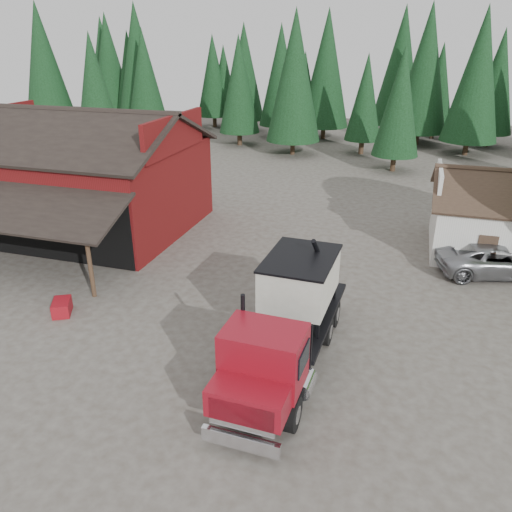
% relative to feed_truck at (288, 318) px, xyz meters
% --- Properties ---
extents(ground, '(120.00, 120.00, 0.00)m').
position_rel_feed_truck_xyz_m(ground, '(-4.01, 0.30, -1.94)').
color(ground, '#484239').
rests_on(ground, ground).
extents(red_barn, '(12.80, 13.63, 7.18)m').
position_rel_feed_truck_xyz_m(red_barn, '(-15.01, 10.21, 0.76)').
color(red_barn, '#611013').
rests_on(red_barn, ground).
extents(farmhouse, '(8.60, 6.42, 4.65)m').
position_rel_feed_truck_xyz_m(farmhouse, '(8.99, 13.30, -0.27)').
color(farmhouse, silver).
rests_on(farmhouse, ground).
extents(conifer_backdrop, '(76.00, 16.00, 16.00)m').
position_rel_feed_truck_xyz_m(conifer_backdrop, '(-4.01, 42.30, -1.94)').
color(conifer_backdrop, black).
rests_on(conifer_backdrop, ground).
extents(near_pine_a, '(4.40, 4.40, 11.40)m').
position_rel_feed_truck_xyz_m(near_pine_a, '(-26.01, 28.30, 4.46)').
color(near_pine_a, '#382619').
rests_on(near_pine_a, ground).
extents(near_pine_b, '(3.96, 3.96, 10.40)m').
position_rel_feed_truck_xyz_m(near_pine_b, '(1.99, 30.30, 3.95)').
color(near_pine_b, '#382619').
rests_on(near_pine_b, ground).
extents(near_pine_d, '(5.28, 5.28, 13.40)m').
position_rel_feed_truck_xyz_m(near_pine_d, '(-8.01, 34.30, 5.46)').
color(near_pine_d, '#382619').
rests_on(near_pine_d, ground).
extents(feed_truck, '(2.79, 9.25, 4.14)m').
position_rel_feed_truck_xyz_m(feed_truck, '(0.00, 0.00, 0.00)').
color(feed_truck, black).
rests_on(feed_truck, ground).
extents(silver_car, '(6.21, 4.07, 1.59)m').
position_rel_feed_truck_xyz_m(silver_car, '(8.03, 10.30, -1.14)').
color(silver_car, '#95969C').
rests_on(silver_car, ground).
extents(equip_box, '(1.14, 1.30, 0.60)m').
position_rel_feed_truck_xyz_m(equip_box, '(-10.01, 0.66, -1.64)').
color(equip_box, maroon).
rests_on(equip_box, ground).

